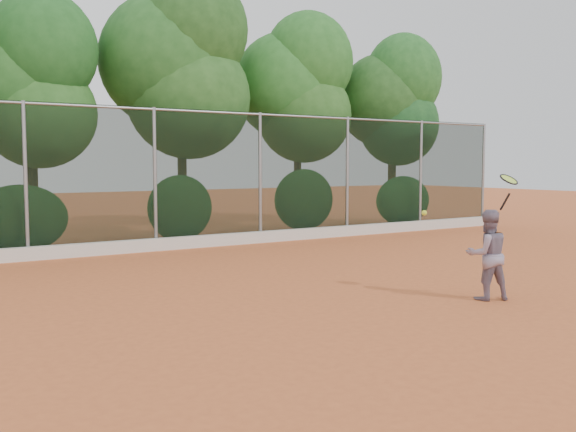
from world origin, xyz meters
TOP-DOWN VIEW (x-y plane):
  - ground at (0.00, 0.00)m, footprint 80.00×80.00m
  - concrete_curb at (0.00, 6.82)m, footprint 24.00×0.20m
  - tennis_player at (2.17, -1.38)m, footprint 0.84×0.77m
  - chainlink_fence at (-0.00, 7.00)m, footprint 24.09×0.09m
  - foliage_backdrop at (-0.55, 8.98)m, footprint 23.70×3.63m
  - tennis_racket at (2.47, -1.50)m, footprint 0.32×0.30m
  - tennis_ball_in_flight at (0.48, -1.69)m, footprint 0.07×0.07m

SIDE VIEW (x-z plane):
  - ground at x=0.00m, z-range 0.00..0.00m
  - concrete_curb at x=0.00m, z-range 0.00..0.30m
  - tennis_player at x=2.17m, z-range 0.00..1.42m
  - tennis_ball_in_flight at x=0.48m, z-range 1.42..1.49m
  - tennis_racket at x=2.47m, z-range 1.55..2.13m
  - chainlink_fence at x=0.00m, z-range 0.11..3.61m
  - foliage_backdrop at x=-0.55m, z-range 0.63..8.18m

